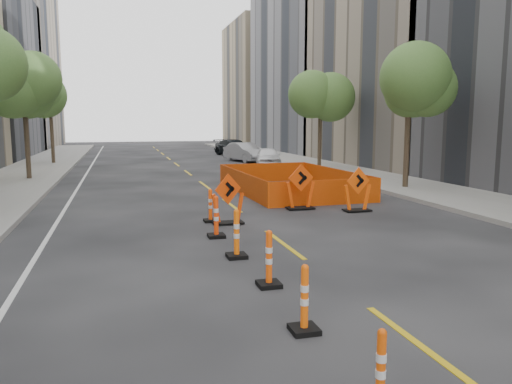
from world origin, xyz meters
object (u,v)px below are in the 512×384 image
object	(u,v)px
chevron_sign_left	(228,199)
parked_car_far	(234,148)
channelizer_1	(381,370)
parked_car_mid	(245,152)
channelizer_2	(305,298)
channelizer_6	(210,205)
chevron_sign_center	(300,187)
channelizer_3	(269,258)
channelizer_4	(237,234)
parked_car_near	(268,157)
channelizer_5	(216,217)
chevron_sign_right	(358,189)

from	to	relation	value
chevron_sign_left	parked_car_far	world-z (taller)	chevron_sign_left
channelizer_1	parked_car_mid	world-z (taller)	parked_car_mid
channelizer_1	chevron_sign_left	xyz separation A→B (m)	(0.48, 9.92, 0.30)
channelizer_2	channelizer_6	size ratio (longest dim) A/B	1.00
chevron_sign_center	parked_car_mid	size ratio (longest dim) A/B	0.37
chevron_sign_left	channelizer_1	bearing A→B (deg)	-115.25
channelizer_3	channelizer_6	world-z (taller)	channelizer_3
channelizer_4	parked_car_near	xyz separation A→B (m)	(7.15, 21.38, 0.11)
channelizer_3	channelizer_6	size ratio (longest dim) A/B	1.05
channelizer_3	parked_car_mid	xyz separation A→B (m)	(6.59, 28.19, 0.18)
channelizer_1	chevron_sign_center	size ratio (longest dim) A/B	0.58
channelizer_6	parked_car_near	distance (m)	18.59
parked_car_far	parked_car_near	bearing A→B (deg)	-108.44
channelizer_2	channelizer_5	size ratio (longest dim) A/B	0.92
channelizer_1	parked_car_far	xyz separation A→B (m)	(7.33, 39.20, 0.25)
channelizer_2	chevron_sign_center	size ratio (longest dim) A/B	0.64
channelizer_4	parked_car_mid	world-z (taller)	parked_car_mid
parked_car_far	parked_car_mid	bearing A→B (deg)	-112.96
channelizer_5	channelizer_6	size ratio (longest dim) A/B	1.09
parked_car_mid	parked_car_far	size ratio (longest dim) A/B	0.88
channelizer_1	channelizer_4	size ratio (longest dim) A/B	0.82
chevron_sign_left	chevron_sign_right	bearing A→B (deg)	-11.68
chevron_sign_center	parked_car_far	bearing A→B (deg)	75.19
parked_car_far	channelizer_5	bearing A→B (deg)	-120.65
channelizer_4	chevron_sign_center	size ratio (longest dim) A/B	0.70
channelizer_2	parked_car_mid	size ratio (longest dim) A/B	0.24
channelizer_2	channelizer_6	xyz separation A→B (m)	(0.10, 8.31, -0.00)
channelizer_1	chevron_sign_right	distance (m)	11.99
channelizer_5	chevron_sign_left	world-z (taller)	chevron_sign_left
parked_car_mid	channelizer_2	bearing A→B (deg)	-118.26
channelizer_6	parked_car_near	world-z (taller)	parked_car_near
chevron_sign_center	parked_car_far	size ratio (longest dim) A/B	0.32
channelizer_3	channelizer_5	size ratio (longest dim) A/B	0.96
chevron_sign_center	chevron_sign_right	bearing A→B (deg)	-34.53
parked_car_mid	parked_car_far	distance (m)	6.89
chevron_sign_left	parked_car_far	size ratio (longest dim) A/B	0.31
channelizer_1	parked_car_far	distance (m)	39.88
chevron_sign_center	chevron_sign_left	bearing A→B (deg)	-155.48
parked_car_near	channelizer_3	bearing A→B (deg)	-93.30
chevron_sign_left	chevron_sign_center	xyz separation A→B (m)	(2.96, 1.80, 0.03)
channelizer_5	parked_car_mid	world-z (taller)	parked_car_mid
channelizer_6	chevron_sign_right	world-z (taller)	chevron_sign_right
channelizer_1	parked_car_near	distance (m)	28.50
parked_car_near	parked_car_mid	distance (m)	4.75
chevron_sign_right	channelizer_3	bearing A→B (deg)	-138.16
channelizer_1	chevron_sign_left	bearing A→B (deg)	87.21
chevron_sign_left	chevron_sign_center	world-z (taller)	chevron_sign_center
chevron_sign_left	parked_car_mid	xyz separation A→B (m)	(6.13, 22.43, -0.04)
chevron_sign_center	chevron_sign_right	xyz separation A→B (m)	(1.72, -0.91, -0.04)
chevron_sign_right	parked_car_near	distance (m)	16.91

